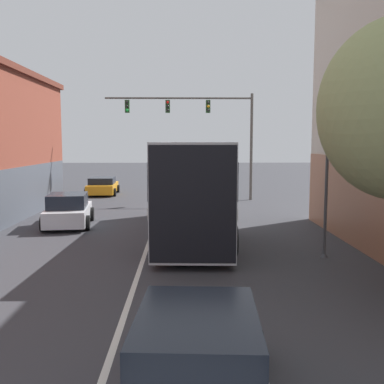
% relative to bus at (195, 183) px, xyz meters
% --- Properties ---
extents(lane_center_line, '(0.14, 43.84, 0.01)m').
position_rel_bus_xyz_m(lane_center_line, '(-1.78, -0.96, -2.09)').
color(lane_center_line, silver).
rests_on(lane_center_line, ground_plane).
extents(bus, '(3.21, 11.01, 3.75)m').
position_rel_bus_xyz_m(bus, '(0.00, 0.00, 0.00)').
color(bus, '#B7B7BC').
rests_on(bus, ground_plane).
extents(hatchback_foreground, '(2.34, 4.72, 1.38)m').
position_rel_bus_xyz_m(hatchback_foreground, '(-0.31, -12.17, -1.44)').
color(hatchback_foreground, silver).
rests_on(hatchback_foreground, ground_plane).
extents(parked_car_left_near, '(2.27, 4.00, 1.24)m').
position_rel_bus_xyz_m(parked_car_left_near, '(-6.25, 14.12, -1.50)').
color(parked_car_left_near, orange).
rests_on(parked_car_left_near, ground_plane).
extents(parked_car_left_mid, '(2.38, 4.02, 1.47)m').
position_rel_bus_xyz_m(parked_car_left_mid, '(-5.64, 2.01, -1.41)').
color(parked_car_left_mid, silver).
rests_on(parked_car_left_mid, ground_plane).
extents(traffic_signal_gantry, '(9.44, 0.36, 6.83)m').
position_rel_bus_xyz_m(traffic_signal_gantry, '(0.81, 10.95, 3.02)').
color(traffic_signal_gantry, '#514C47').
rests_on(traffic_signal_gantry, ground_plane).
extents(street_lamp, '(0.29, 0.29, 4.88)m').
position_rel_bus_xyz_m(street_lamp, '(4.13, -3.74, 0.59)').
color(street_lamp, '#47474C').
rests_on(street_lamp, ground_plane).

